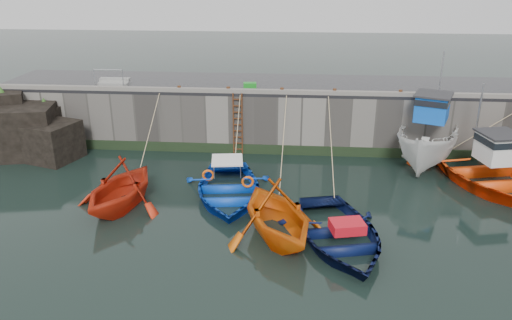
# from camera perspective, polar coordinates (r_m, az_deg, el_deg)

# --- Properties ---
(ground) EXTENTS (120.00, 120.00, 0.00)m
(ground) POSITION_cam_1_polar(r_m,az_deg,el_deg) (16.87, 0.91, -11.42)
(ground) COLOR black
(ground) RESTS_ON ground
(quay_back) EXTENTS (30.00, 5.00, 3.00)m
(quay_back) POSITION_cam_1_polar(r_m,az_deg,el_deg) (27.73, 2.65, 5.42)
(quay_back) COLOR slate
(quay_back) RESTS_ON ground
(road_back) EXTENTS (30.00, 5.00, 0.16)m
(road_back) POSITION_cam_1_polar(r_m,az_deg,el_deg) (27.34, 2.70, 8.60)
(road_back) COLOR black
(road_back) RESTS_ON quay_back
(kerb_back) EXTENTS (30.00, 0.30, 0.20)m
(kerb_back) POSITION_cam_1_polar(r_m,az_deg,el_deg) (25.01, 2.51, 7.81)
(kerb_back) COLOR slate
(kerb_back) RESTS_ON road_back
(algae_back) EXTENTS (30.00, 0.08, 0.50)m
(algae_back) POSITION_cam_1_polar(r_m,az_deg,el_deg) (25.71, 2.39, 1.18)
(algae_back) COLOR black
(algae_back) RESTS_ON ground
(rock_outcrop) EXTENTS (5.85, 4.24, 3.41)m
(rock_outcrop) POSITION_cam_1_polar(r_m,az_deg,el_deg) (28.17, -24.97, 3.14)
(rock_outcrop) COLOR black
(rock_outcrop) RESTS_ON ground
(ladder) EXTENTS (0.51, 0.08, 3.20)m
(ladder) POSITION_cam_1_polar(r_m,az_deg,el_deg) (25.38, -2.10, 4.11)
(ladder) COLOR #3F1E0F
(ladder) RESTS_ON ground
(boat_near_white) EXTENTS (4.68, 5.16, 2.35)m
(boat_near_white) POSITION_cam_1_polar(r_m,az_deg,el_deg) (21.05, -15.05, -5.12)
(boat_near_white) COLOR red
(boat_near_white) RESTS_ON ground
(boat_near_white_rope) EXTENTS (0.04, 4.76, 3.10)m
(boat_near_white_rope) POSITION_cam_1_polar(r_m,az_deg,el_deg) (24.94, -11.76, -0.55)
(boat_near_white_rope) COLOR tan
(boat_near_white_rope) RESTS_ON ground
(boat_near_blue) EXTENTS (4.73, 6.11, 1.17)m
(boat_near_blue) POSITION_cam_1_polar(r_m,az_deg,el_deg) (21.22, -3.23, -4.13)
(boat_near_blue) COLOR #0C40BB
(boat_near_blue) RESTS_ON ground
(boat_near_blue_rope) EXTENTS (0.04, 3.74, 3.10)m
(boat_near_blue_rope) POSITION_cam_1_polar(r_m,az_deg,el_deg) (24.71, -2.05, -0.29)
(boat_near_blue_rope) COLOR tan
(boat_near_blue_rope) RESTS_ON ground
(boat_near_blacktrim) EXTENTS (5.61, 5.94, 2.48)m
(boat_near_blacktrim) POSITION_cam_1_polar(r_m,az_deg,el_deg) (18.22, 2.35, -8.73)
(boat_near_blacktrim) COLOR #E25E0B
(boat_near_blacktrim) RESTS_ON ground
(boat_near_blacktrim_rope) EXTENTS (0.04, 6.45, 3.10)m
(boat_near_blacktrim_rope) POSITION_cam_1_polar(r_m,az_deg,el_deg) (23.09, 2.93, -1.93)
(boat_near_blacktrim_rope) COLOR tan
(boat_near_blacktrim_rope) RESTS_ON ground
(boat_near_navy) EXTENTS (5.19, 6.40, 1.17)m
(boat_near_navy) POSITION_cam_1_polar(r_m,az_deg,el_deg) (18.15, 9.38, -9.15)
(boat_near_navy) COLOR #09123A
(boat_near_navy) RESTS_ON ground
(boat_near_navy_rope) EXTENTS (0.04, 6.59, 3.10)m
(boat_near_navy_rope) POSITION_cam_1_polar(r_m,az_deg,el_deg) (23.07, 8.40, -2.16)
(boat_near_navy_rope) COLOR tan
(boat_near_navy_rope) RESTS_ON ground
(boat_far_white) EXTENTS (5.01, 7.41, 5.68)m
(boat_far_white) POSITION_cam_1_polar(r_m,az_deg,el_deg) (25.76, 19.18, 2.07)
(boat_far_white) COLOR white
(boat_far_white) RESTS_ON ground
(boat_far_orange) EXTENTS (6.85, 8.47, 4.55)m
(boat_far_orange) POSITION_cam_1_polar(r_m,az_deg,el_deg) (24.68, 24.75, -1.13)
(boat_far_orange) COLOR #F3460C
(boat_far_orange) RESTS_ON ground
(fish_crate) EXTENTS (0.71, 0.46, 0.28)m
(fish_crate) POSITION_cam_1_polar(r_m,az_deg,el_deg) (26.18, -0.70, 8.54)
(fish_crate) COLOR #198B1F
(fish_crate) RESTS_ON road_back
(railing) EXTENTS (1.60, 1.05, 1.00)m
(railing) POSITION_cam_1_polar(r_m,az_deg,el_deg) (27.76, -15.96, 8.60)
(railing) COLOR #A5A8AD
(railing) RESTS_ON road_back
(bollard_a) EXTENTS (0.18, 0.18, 0.28)m
(bollard_a) POSITION_cam_1_polar(r_m,az_deg,el_deg) (25.76, -8.77, 8.08)
(bollard_a) COLOR #3F1E0F
(bollard_a) RESTS_ON road_back
(bollard_b) EXTENTS (0.18, 0.18, 0.28)m
(bollard_b) POSITION_cam_1_polar(r_m,az_deg,el_deg) (25.31, -3.20, 8.06)
(bollard_b) COLOR #3F1E0F
(bollard_b) RESTS_ON road_back
(bollard_c) EXTENTS (0.18, 0.18, 0.28)m
(bollard_c) POSITION_cam_1_polar(r_m,az_deg,el_deg) (25.09, 2.98, 7.94)
(bollard_c) COLOR #3F1E0F
(bollard_c) RESTS_ON road_back
(bollard_d) EXTENTS (0.18, 0.18, 0.28)m
(bollard_d) POSITION_cam_1_polar(r_m,az_deg,el_deg) (25.15, 8.97, 7.74)
(bollard_d) COLOR #3F1E0F
(bollard_d) RESTS_ON road_back
(bollard_e) EXTENTS (0.18, 0.18, 0.28)m
(bollard_e) POSITION_cam_1_polar(r_m,az_deg,el_deg) (25.60, 16.18, 7.39)
(bollard_e) COLOR #3F1E0F
(bollard_e) RESTS_ON road_back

